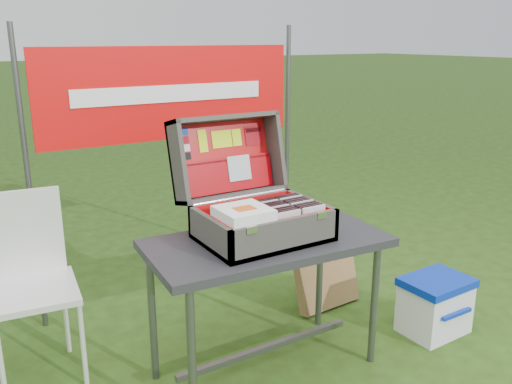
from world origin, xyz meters
TOP-DOWN VIEW (x-y plane):
  - ground at (0.00, 0.00)m, footprint 80.00×80.00m
  - table at (0.02, 0.06)m, footprint 1.17×0.64m
  - table_top at (0.02, 0.06)m, footprint 1.17×0.64m
  - table_leg_fl at (-0.49, -0.17)m, footprint 0.04×0.04m
  - table_leg_fr at (0.52, -0.17)m, footprint 0.04×0.04m
  - table_leg_bl at (-0.49, 0.28)m, footprint 0.04×0.04m
  - table_leg_br at (0.52, 0.28)m, footprint 0.04×0.04m
  - table_brace at (0.02, 0.06)m, footprint 0.98×0.03m
  - suitcase at (0.00, 0.13)m, footprint 0.58×0.57m
  - suitcase_base_bottom at (0.00, 0.07)m, footprint 0.58×0.41m
  - suitcase_base_wall_front at (0.00, -0.13)m, footprint 0.58×0.02m
  - suitcase_base_wall_back at (0.00, 0.26)m, footprint 0.58×0.02m
  - suitcase_base_wall_left at (-0.28, 0.07)m, footprint 0.02×0.41m
  - suitcase_base_wall_right at (0.28, 0.07)m, footprint 0.02×0.41m
  - suitcase_liner_floor at (0.00, 0.07)m, footprint 0.53×0.37m
  - suitcase_latch_left at (-0.18, -0.14)m, footprint 0.05×0.01m
  - suitcase_latch_right at (0.19, -0.14)m, footprint 0.05×0.01m
  - suitcase_hinge at (0.00, 0.27)m, footprint 0.52×0.02m
  - suitcase_lid_back at (0.00, 0.46)m, footprint 0.58×0.12m
  - suitcase_lid_rim_far at (0.00, 0.44)m, footprint 0.58×0.16m
  - suitcase_lid_rim_near at (0.00, 0.35)m, footprint 0.58×0.16m
  - suitcase_lid_rim_left at (-0.28, 0.40)m, footprint 0.02×0.25m
  - suitcase_lid_rim_right at (0.28, 0.40)m, footprint 0.02×0.25m
  - suitcase_lid_liner at (0.00, 0.45)m, footprint 0.53×0.09m
  - suitcase_liner_wall_front at (0.00, -0.11)m, footprint 0.53×0.01m
  - suitcase_liner_wall_back at (0.00, 0.25)m, footprint 0.53×0.01m
  - suitcase_liner_wall_left at (-0.26, 0.07)m, footprint 0.01×0.37m
  - suitcase_liner_wall_right at (0.26, 0.07)m, footprint 0.01×0.37m
  - suitcase_lid_pocket at (0.00, 0.41)m, footprint 0.51×0.07m
  - suitcase_pocket_edge at (0.00, 0.42)m, footprint 0.50×0.02m
  - suitcase_pocket_cd at (0.06, 0.40)m, footprint 0.13×0.04m
  - lid_sticker_cc_a at (-0.21, 0.48)m, footprint 0.06×0.01m
  - lid_sticker_cc_b at (-0.21, 0.47)m, footprint 0.06×0.01m
  - lid_sticker_cc_c at (-0.21, 0.46)m, footprint 0.06×0.01m
  - lid_sticker_cc_d at (-0.21, 0.45)m, footprint 0.06×0.01m
  - lid_card_neon_tall at (-0.11, 0.46)m, footprint 0.05×0.03m
  - lid_card_neon_main at (0.00, 0.46)m, footprint 0.11×0.02m
  - lid_card_neon_small at (0.09, 0.46)m, footprint 0.05×0.02m
  - lid_sticker_band at (0.19, 0.46)m, footprint 0.10×0.03m
  - lid_sticker_band_bar at (0.19, 0.47)m, footprint 0.09×0.01m
  - cd_left_0 at (0.04, -0.09)m, footprint 0.13×0.01m
  - cd_left_1 at (0.04, -0.07)m, footprint 0.13×0.01m
  - cd_left_2 at (0.04, -0.04)m, footprint 0.13×0.01m
  - cd_left_3 at (0.04, -0.02)m, footprint 0.13×0.01m
  - cd_left_4 at (0.04, 0.00)m, footprint 0.13×0.01m
  - cd_left_5 at (0.04, 0.02)m, footprint 0.13×0.01m
  - cd_left_6 at (0.04, 0.05)m, footprint 0.13×0.01m
  - cd_left_7 at (0.04, 0.07)m, footprint 0.13×0.01m
  - cd_left_8 at (0.04, 0.09)m, footprint 0.13×0.01m
  - cd_left_9 at (0.04, 0.11)m, footprint 0.13×0.01m
  - cd_left_10 at (0.04, 0.14)m, footprint 0.13×0.01m
  - cd_right_0 at (0.18, -0.09)m, footprint 0.13×0.01m
  - cd_right_1 at (0.18, -0.07)m, footprint 0.13×0.01m
  - cd_right_2 at (0.18, -0.04)m, footprint 0.13×0.01m
  - cd_right_3 at (0.18, -0.02)m, footprint 0.13×0.01m
  - cd_right_4 at (0.18, 0.00)m, footprint 0.13×0.01m
  - cd_right_5 at (0.18, 0.02)m, footprint 0.13×0.01m
  - cd_right_6 at (0.18, 0.05)m, footprint 0.13×0.01m
  - cd_right_7 at (0.18, 0.07)m, footprint 0.13×0.01m
  - cd_right_8 at (0.18, 0.09)m, footprint 0.13×0.01m
  - cd_right_9 at (0.18, 0.11)m, footprint 0.13×0.01m
  - cd_right_10 at (0.18, 0.14)m, footprint 0.13×0.01m
  - songbook_0 at (-0.15, -0.01)m, footprint 0.22×0.22m
  - songbook_1 at (-0.15, -0.01)m, footprint 0.22×0.22m
  - songbook_2 at (-0.15, -0.01)m, footprint 0.22×0.22m
  - songbook_3 at (-0.15, -0.01)m, footprint 0.22×0.22m
  - songbook_4 at (-0.15, -0.01)m, footprint 0.22×0.22m
  - songbook_5 at (-0.15, -0.01)m, footprint 0.22×0.22m
  - songbook_6 at (-0.15, -0.01)m, footprint 0.22×0.22m
  - songbook_7 at (-0.15, -0.01)m, footprint 0.22×0.22m
  - songbook_8 at (-0.15, -0.01)m, footprint 0.22×0.22m
  - songbook_graphic at (-0.15, -0.02)m, footprint 0.09×0.07m
  - cooler at (1.03, -0.13)m, footprint 0.38×0.29m
  - cooler_body at (1.03, -0.13)m, footprint 0.36×0.28m
  - cooler_lid at (1.03, -0.13)m, footprint 0.38×0.29m
  - cooler_handle at (1.03, -0.28)m, footprint 0.22×0.02m
  - chair at (-0.97, 0.57)m, footprint 0.46×0.50m
  - chair_seat at (-0.97, 0.57)m, footprint 0.46×0.46m
  - chair_backrest at (-0.97, 0.77)m, footprint 0.42×0.07m
  - chair_leg_fl at (-1.15, 0.39)m, footprint 0.02×0.02m
  - chair_leg_fr at (-0.80, 0.39)m, footprint 0.02×0.02m
  - chair_leg_br at (-0.80, 0.74)m, footprint 0.02×0.02m
  - chair_upright_right at (-0.80, 0.77)m, footprint 0.02×0.02m
  - cardboard_box at (0.70, 0.45)m, footprint 0.44×0.21m
  - banner_post_left at (-0.85, 1.10)m, footprint 0.03×0.03m
  - banner_post_right at (0.85, 1.10)m, footprint 0.03×0.03m
  - banner at (0.00, 1.09)m, footprint 1.60×0.02m
  - banner_text at (0.00, 1.08)m, footprint 1.20×0.00m

SIDE VIEW (x-z plane):
  - ground at x=0.00m, z-range 0.00..0.00m
  - table_brace at x=0.02m, z-range 0.10..0.14m
  - cooler_body at x=1.03m, z-range 0.00..0.28m
  - cooler at x=1.03m, z-range 0.00..0.33m
  - cooler_handle at x=1.03m, z-range 0.17..0.19m
  - cardboard_box at x=0.70m, z-range 0.00..0.46m
  - chair_leg_fl at x=-1.15m, z-range 0.00..0.47m
  - chair_leg_fr at x=-0.80m, z-range 0.00..0.47m
  - chair_leg_br at x=-0.80m, z-range 0.00..0.47m
  - cooler_lid at x=1.03m, z-range 0.28..0.33m
  - table_leg_fl at x=-0.49m, z-range 0.00..0.67m
  - table_leg_fr at x=0.52m, z-range 0.00..0.67m
  - table_leg_bl at x=-0.49m, z-range 0.00..0.67m
  - table_leg_br at x=0.52m, z-range 0.00..0.67m
  - table at x=0.02m, z-range 0.00..0.71m
  - chair at x=-0.97m, z-range 0.00..0.92m
  - chair_seat at x=-0.97m, z-range 0.45..0.48m
  - table_top at x=0.02m, z-range 0.67..0.71m
  - chair_upright_right at x=-0.80m, z-range 0.47..0.91m
  - chair_backrest at x=-0.97m, z-range 0.48..0.92m
  - suitcase_base_bottom at x=0.00m, z-range 0.71..0.73m
  - suitcase_liner_floor at x=0.00m, z-range 0.73..0.73m
  - suitcase_base_wall_front at x=0.00m, z-range 0.71..0.86m
  - suitcase_base_wall_back at x=0.00m, z-range 0.71..0.86m
  - suitcase_base_wall_left at x=-0.28m, z-range 0.71..0.86m
  - suitcase_base_wall_right at x=0.28m, z-range 0.71..0.86m
  - suitcase_liner_wall_front at x=0.00m, z-range 0.73..0.86m
  - suitcase_liner_wall_back at x=0.00m, z-range 0.73..0.86m
  - suitcase_liner_wall_left at x=-0.26m, z-range 0.73..0.86m
  - suitcase_liner_wall_right at x=0.26m, z-range 0.73..0.86m
  - cd_left_0 at x=0.04m, z-range 0.73..0.88m
  - cd_left_1 at x=0.04m, z-range 0.73..0.88m
  - cd_left_2 at x=0.04m, z-range 0.73..0.88m
  - cd_left_3 at x=0.04m, z-range 0.73..0.88m
  - cd_left_4 at x=0.04m, z-range 0.73..0.88m
  - cd_left_5 at x=0.04m, z-range 0.73..0.88m
  - cd_left_6 at x=0.04m, z-range 0.73..0.88m
  - cd_left_7 at x=0.04m, z-range 0.73..0.88m
  - cd_left_8 at x=0.04m, z-range 0.73..0.88m
  - cd_left_9 at x=0.04m, z-range 0.73..0.88m
  - cd_left_10 at x=0.04m, z-range 0.73..0.88m
  - cd_right_0 at x=0.18m, z-range 0.73..0.88m
  - cd_right_1 at x=0.18m, z-range 0.73..0.88m
  - cd_right_2 at x=0.18m, z-range 0.73..0.88m
  - cd_right_3 at x=0.18m, z-range 0.73..0.88m
  - cd_right_4 at x=0.18m, z-range 0.73..0.88m
  - cd_right_5 at x=0.18m, z-range 0.73..0.88m
  - cd_right_6 at x=0.18m, z-range 0.73..0.88m
  - cd_right_7 at x=0.18m, z-range 0.73..0.88m
  - cd_right_8 at x=0.18m, z-range 0.73..0.88m
  - cd_right_9 at x=0.18m, z-range 0.73..0.88m
  - cd_right_10 at x=0.18m, z-range 0.73..0.88m
  - suitcase_latch_left at x=-0.18m, z-range 0.83..0.86m
  - suitcase_latch_right at x=0.19m, z-range 0.83..0.86m
  - banner_post_left at x=-0.85m, z-range 0.00..1.70m
  - banner_post_right at x=0.85m, z-range 0.00..1.70m
  - suitcase_lid_rim_near at x=0.00m, z-range 0.82..0.88m
  - suitcase_hinge at x=0.00m, z-range 0.85..0.87m
  - songbook_0 at x=-0.15m, z-range 0.86..0.86m
  - songbook_1 at x=-0.15m, z-range 0.86..0.87m
  - songbook_2 at x=-0.15m, z-range 0.87..0.87m
  - songbook_3 at x=-0.15m, z-range 0.87..0.88m
  - songbook_4 at x=-0.15m, z-range 0.88..0.88m
  - songbook_5 at x=-0.15m, z-range 0.88..0.89m
  - songbook_6 at x=-0.15m, z-range 0.89..0.89m
  - songbook_7 at x=-0.15m, z-range 0.89..0.90m
  - songbook_8 at x=-0.15m, z-range 0.90..0.90m
  - songbook_graphic at x=-0.15m, z-range 0.91..0.91m
  - suitcase_lid_pocket at x=0.00m, z-range 0.86..1.02m
  - suitcase at x=0.00m, z-range 0.71..1.24m
  - suitcase_pocket_cd at x=0.06m, z-range 0.91..1.04m
  - suitcase_pocket_edge at x=0.00m, z-range 1.01..1.03m
  - suitcase_lid_back at x=0.00m, z-range 0.82..1.23m
  - suitcase_lid_liner at x=0.00m, z-range 0.85..1.21m
  - suitcase_lid_rim_left at x=-0.28m, z-range 0.82..1.26m
  - suitcase_lid_rim_right at x=0.28m, z-range 0.82..1.26m
  - lid_sticker_cc_d at x=-0.21m, z-range 1.04..1.08m
  - lid_sticker_cc_c at x=-0.21m, z-range 1.08..1.11m
  - lid_card_neon_tall at x=-0.11m, z-range 1.07..1.18m
  - lid_card_neon_main at x=0.00m, z-range 1.08..1.16m
  - lid_card_neon_small at x=0.09m, z-range 1.08..1.16m
  - lid_sticker_band at x=0.19m, z-range 1.07..1.17m
  - lid_sticker_cc_b at x=-0.21m, z-range 1.12..1.15m
  - lid_sticker_band_bar at x=0.19m, z-range 1.14..1.16m
  - lid_sticker_cc_a at x=-0.21m, z-range 1.16..1.19m
  - suitcase_lid_rim_far at x=0.00m, z-range 1.20..1.26m
  - banner at x=0.00m, z-range 1.02..1.58m
  - banner_text at x=0.00m, z-range 1.25..1.35m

